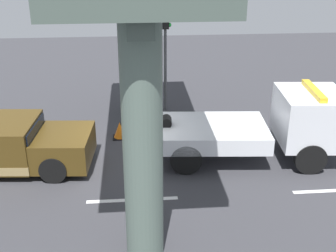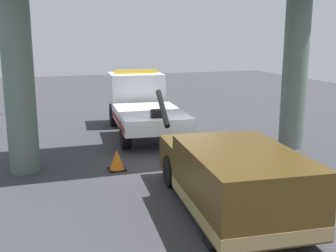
{
  "view_description": "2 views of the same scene",
  "coord_description": "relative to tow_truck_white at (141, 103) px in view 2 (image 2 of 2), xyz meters",
  "views": [
    {
      "loc": [
        0.11,
        -13.03,
        6.91
      ],
      "look_at": [
        1.21,
        -0.04,
        1.27
      ],
      "focal_mm": 47.09,
      "sensor_mm": 36.0,
      "label": 1
    },
    {
      "loc": [
        -12.29,
        4.14,
        3.98
      ],
      "look_at": [
        -0.37,
        0.31,
        1.23
      ],
      "focal_mm": 44.53,
      "sensor_mm": 36.0,
      "label": 2
    }
  ],
  "objects": [
    {
      "name": "traffic_light_near",
      "position": [
        -2.96,
        4.73,
        1.99
      ],
      "size": [
        0.39,
        0.32,
        4.38
      ],
      "color": "#515456",
      "rests_on": "ground"
    },
    {
      "name": "towed_van_green",
      "position": [
        -8.62,
        0.06,
        -0.42
      ],
      "size": [
        5.35,
        2.56,
        1.58
      ],
      "color": "#4C3814",
      "rests_on": "ground"
    },
    {
      "name": "traffic_cone_orange",
      "position": [
        -4.89,
        2.0,
        -0.91
      ],
      "size": [
        0.52,
        0.52,
        0.62
      ],
      "color": "orange",
      "rests_on": "ground"
    },
    {
      "name": "lane_stripe_mid",
      "position": [
        -4.48,
        -2.27,
        -1.2
      ],
      "size": [
        2.6,
        0.16,
        0.01
      ],
      "primitive_type": "cube",
      "color": "silver",
      "rests_on": "ground"
    },
    {
      "name": "tow_truck_white",
      "position": [
        0.0,
        0.0,
        0.0
      ],
      "size": [
        7.32,
        2.84,
        2.46
      ],
      "color": "white",
      "rests_on": "ground"
    },
    {
      "name": "ground_plane",
      "position": [
        -4.48,
        0.06,
        -1.25
      ],
      "size": [
        60.0,
        40.0,
        0.1
      ],
      "primitive_type": "cube",
      "color": "#38383D"
    },
    {
      "name": "traffic_light_far",
      "position": [
        5.54,
        4.73,
        1.75
      ],
      "size": [
        0.39,
        0.32,
        4.04
      ],
      "color": "#515456",
      "rests_on": "ground"
    },
    {
      "name": "lane_stripe_east",
      "position": [
        1.52,
        -2.27,
        -1.2
      ],
      "size": [
        2.6,
        0.16,
        0.01
      ],
      "primitive_type": "cube",
      "color": "silver",
      "rests_on": "ground"
    }
  ]
}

